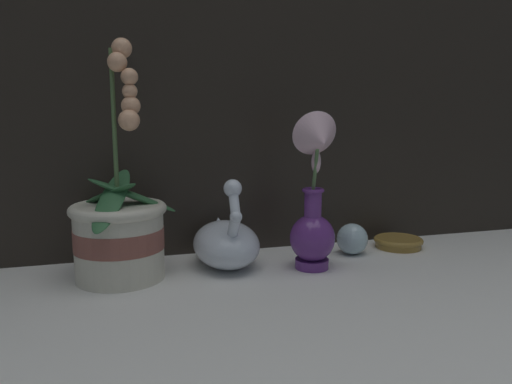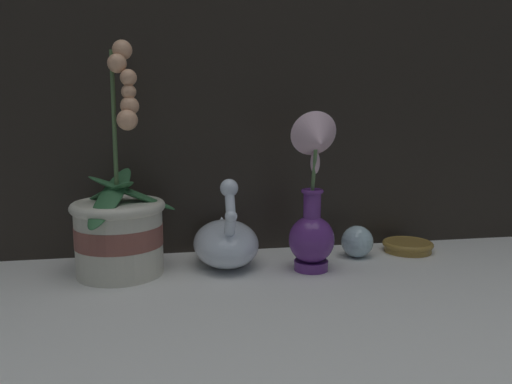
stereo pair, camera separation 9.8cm
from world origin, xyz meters
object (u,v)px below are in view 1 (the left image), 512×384
Objects in this scene: swan_figurine at (226,241)px; amber_dish at (398,242)px; glass_sphere at (352,239)px; orchid_potted_plant at (119,229)px; blue_vase at (314,207)px.

amber_dish is (0.41, 0.03, -0.04)m from swan_figurine.
amber_dish is at bearing 9.09° from glass_sphere.
orchid_potted_plant is 0.21m from swan_figurine.
swan_figurine is 0.66× the size of blue_vase.
swan_figurine is (0.20, 0.02, -0.04)m from orchid_potted_plant.
swan_figurine is at bearing -176.27° from amber_dish.
amber_dish is at bearing 3.73° from swan_figurine.
orchid_potted_plant is at bearing 172.52° from blue_vase.
blue_vase reaches higher than glass_sphere.
glass_sphere is at bearing -170.91° from amber_dish.
blue_vase is 4.55× the size of glass_sphere.
orchid_potted_plant is at bearing -174.23° from swan_figurine.
glass_sphere is (0.48, 0.03, -0.06)m from orchid_potted_plant.
blue_vase is 0.29m from amber_dish.
glass_sphere is 0.61× the size of amber_dish.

